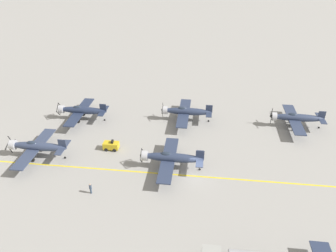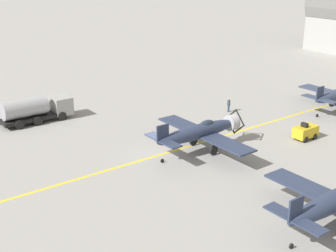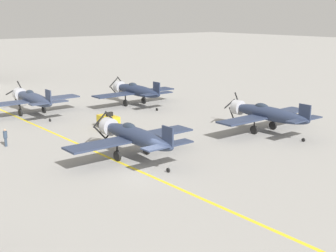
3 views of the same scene
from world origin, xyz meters
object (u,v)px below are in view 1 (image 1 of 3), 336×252
at_px(airplane_mid_center, 171,158).
at_px(airplane_far_center, 36,146).
at_px(airplane_far_right, 81,110).
at_px(airplane_mid_right, 186,111).
at_px(airplane_near_right, 296,118).
at_px(ground_crew_walking, 91,188).
at_px(tow_tractor, 111,145).

xyz_separation_m(airplane_mid_center, airplane_far_center, (0.46, 22.08, 0.00)).
relative_size(airplane_far_right, airplane_mid_right, 1.00).
height_order(airplane_mid_center, airplane_far_center, airplane_far_center).
relative_size(airplane_far_right, airplane_far_center, 1.00).
distance_m(airplane_near_right, ground_crew_walking, 39.82).
distance_m(airplane_far_right, airplane_near_right, 41.41).
relative_size(airplane_far_center, ground_crew_walking, 7.16).
bearing_deg(airplane_far_center, airplane_mid_center, -108.89).
bearing_deg(ground_crew_walking, airplane_near_right, -55.00).
bearing_deg(airplane_far_right, airplane_mid_center, -123.82).
bearing_deg(tow_tractor, airplane_mid_center, -110.65).
distance_m(airplane_far_center, airplane_near_right, 46.68).
height_order(airplane_far_right, ground_crew_walking, airplane_far_right).
bearing_deg(ground_crew_walking, airplane_far_right, 22.77).
relative_size(airplane_mid_right, airplane_near_right, 1.00).
relative_size(airplane_far_center, airplane_near_right, 1.00).
distance_m(airplane_far_center, ground_crew_walking, 13.86).
distance_m(airplane_far_right, airplane_mid_right, 20.58).
relative_size(tow_tractor, ground_crew_walking, 1.55).
bearing_deg(airplane_far_right, airplane_near_right, -85.73).
bearing_deg(airplane_near_right, airplane_far_right, 101.21).
xyz_separation_m(airplane_far_center, tow_tractor, (3.57, -11.40, -1.22)).
bearing_deg(ground_crew_walking, airplane_mid_right, -27.13).
height_order(airplane_mid_right, airplane_near_right, airplane_near_right).
distance_m(airplane_mid_center, tow_tractor, 11.48).
bearing_deg(airplane_mid_center, tow_tractor, 83.06).
bearing_deg(airplane_far_center, tow_tractor, -90.33).
height_order(airplane_far_center, ground_crew_walking, airplane_far_center).
xyz_separation_m(airplane_far_center, ground_crew_walking, (-7.62, -11.53, -1.10)).
xyz_separation_m(airplane_mid_center, tow_tractor, (4.02, 10.68, -1.22)).
height_order(airplane_far_right, airplane_mid_right, same).
height_order(airplane_mid_right, tow_tractor, airplane_mid_right).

